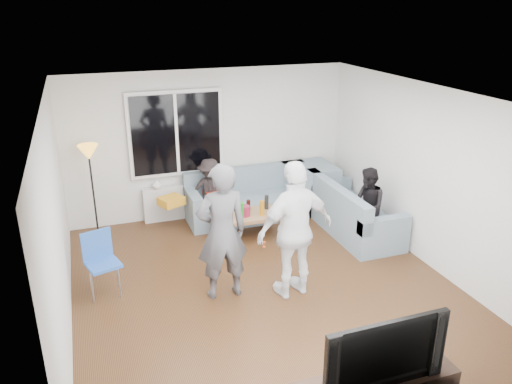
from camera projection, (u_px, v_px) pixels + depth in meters
name	position (u px, v px, depth m)	size (l,w,h in m)	color
floor	(264.00, 287.00, 6.91)	(5.00, 5.50, 0.04)	#56351C
ceiling	(265.00, 95.00, 5.96)	(5.00, 5.50, 0.04)	white
wall_back	(210.00, 143.00, 8.87)	(5.00, 0.04, 2.60)	silver
wall_front	(386.00, 319.00, 4.00)	(5.00, 0.04, 2.60)	silver
wall_left	(55.00, 226.00, 5.65)	(0.04, 5.50, 2.60)	silver
wall_right	(428.00, 176.00, 7.22)	(0.04, 5.50, 2.60)	silver
window_frame	(176.00, 133.00, 8.53)	(1.62, 0.06, 1.47)	white
window_glass	(177.00, 134.00, 8.49)	(1.50, 0.02, 1.35)	black
window_mullion	(177.00, 134.00, 8.48)	(0.05, 0.03, 1.35)	white
radiator	(180.00, 202.00, 8.94)	(1.30, 0.12, 0.62)	silver
potted_plant	(208.00, 174.00, 8.90)	(0.18, 0.14, 0.32)	#2C6D2B
vase	(157.00, 184.00, 8.64)	(0.16, 0.16, 0.16)	white
sofa_back_section	(251.00, 195.00, 8.94)	(2.30, 0.85, 0.85)	slate
sofa_right_section	(354.00, 208.00, 8.38)	(0.85, 2.00, 0.85)	slate
sofa_corner	(310.00, 187.00, 9.29)	(0.85, 0.85, 0.85)	slate
cushion_yellow	(171.00, 201.00, 8.44)	(0.38, 0.32, 0.14)	orange
cushion_red	(215.00, 194.00, 8.76)	(0.36, 0.30, 0.13)	maroon
coffee_table	(246.00, 225.00, 8.27)	(1.10, 0.60, 0.40)	#A67C50
pitcher	(245.00, 211.00, 8.10)	(0.17, 0.17, 0.17)	maroon
side_chair	(103.00, 265.00, 6.57)	(0.40, 0.40, 0.86)	#2958B3
floor_lamp	(93.00, 192.00, 8.06)	(0.32, 0.32, 1.56)	gold
player_left	(222.00, 232.00, 6.37)	(0.67, 0.44, 1.83)	#4B4B50
player_right	(295.00, 230.00, 6.42)	(1.08, 0.45, 1.85)	white
spectator_right	(367.00, 206.00, 7.95)	(0.60, 0.47, 1.24)	black
spectator_back	(210.00, 191.00, 8.67)	(0.75, 0.43, 1.16)	black
television	(379.00, 347.00, 4.47)	(1.20, 0.16, 0.69)	black
bottle_c	(248.00, 205.00, 8.29)	(0.07, 0.07, 0.19)	black
bottle_e	(267.00, 202.00, 8.36)	(0.07, 0.07, 0.24)	black
bottle_d	(262.00, 208.00, 8.12)	(0.07, 0.07, 0.25)	#C47A11
bottle_b	(241.00, 210.00, 8.02)	(0.08, 0.08, 0.26)	#1A911C
bottle_a	(226.00, 207.00, 8.15)	(0.07, 0.07, 0.24)	#D0610C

